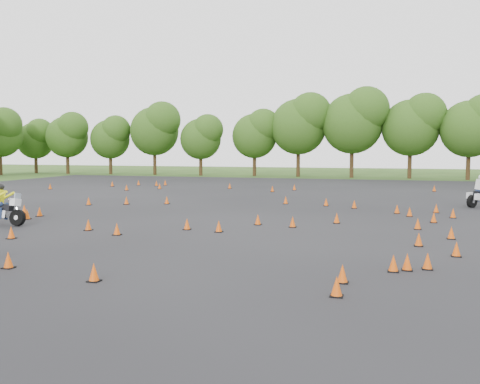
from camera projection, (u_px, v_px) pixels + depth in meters
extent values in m
plane|color=#2D5119|center=(214.00, 227.00, 22.82)|extent=(140.00, 140.00, 0.00)
plane|color=black|center=(250.00, 211.00, 28.57)|extent=(62.00, 62.00, 0.00)
cone|color=#DA4D09|center=(187.00, 224.00, 22.14)|extent=(0.26, 0.26, 0.45)
cone|color=#DA4D09|center=(272.00, 189.00, 41.16)|extent=(0.26, 0.26, 0.45)
cone|color=#DA4D09|center=(126.00, 201.00, 31.98)|extent=(0.26, 0.26, 0.45)
cone|color=#DA4D09|center=(410.00, 212.00, 26.39)|extent=(0.26, 0.26, 0.45)
cone|color=#DA4D09|center=(160.00, 186.00, 44.07)|extent=(0.26, 0.26, 0.45)
cone|color=#DA4D09|center=(418.00, 224.00, 22.23)|extent=(0.26, 0.26, 0.45)
cone|color=#DA4D09|center=(407.00, 262.00, 14.79)|extent=(0.26, 0.26, 0.45)
cone|color=#DA4D09|center=(337.00, 218.00, 24.00)|extent=(0.26, 0.26, 0.45)
cone|color=#DA4D09|center=(156.00, 183.00, 47.34)|extent=(0.26, 0.26, 0.45)
cone|color=#DA4D09|center=(139.00, 183.00, 48.37)|extent=(0.26, 0.26, 0.45)
cone|color=#DA4D09|center=(8.00, 260.00, 15.05)|extent=(0.26, 0.26, 0.45)
cone|color=#DA4D09|center=(393.00, 264.00, 14.63)|extent=(0.26, 0.26, 0.45)
cone|color=#DA4D09|center=(88.00, 225.00, 21.94)|extent=(0.26, 0.26, 0.45)
cone|color=#DA4D09|center=(24.00, 209.00, 27.49)|extent=(0.26, 0.26, 0.45)
cone|color=#DA4D09|center=(89.00, 201.00, 31.62)|extent=(0.26, 0.26, 0.45)
cone|color=#DA4D09|center=(434.00, 189.00, 41.44)|extent=(0.26, 0.26, 0.45)
cone|color=#DA4D09|center=(293.00, 222.00, 22.79)|extent=(0.26, 0.26, 0.45)
cone|color=#DA4D09|center=(434.00, 218.00, 24.21)|extent=(0.26, 0.26, 0.45)
cone|color=#DA4D09|center=(456.00, 249.00, 16.66)|extent=(0.26, 0.26, 0.45)
cone|color=#DA4D09|center=(451.00, 233.00, 19.86)|extent=(0.26, 0.26, 0.45)
cone|color=#DA4D09|center=(294.00, 187.00, 42.71)|extent=(0.26, 0.26, 0.45)
cone|color=#DA4D09|center=(258.00, 220.00, 23.54)|extent=(0.26, 0.26, 0.45)
cone|color=#DA4D09|center=(428.00, 261.00, 14.90)|extent=(0.26, 0.26, 0.45)
cone|color=#DA4D09|center=(342.00, 274.00, 13.42)|extent=(0.26, 0.26, 0.45)
cone|color=#DA4D09|center=(230.00, 186.00, 44.32)|extent=(0.26, 0.26, 0.45)
cone|color=#DA4D09|center=(127.00, 188.00, 42.48)|extent=(0.26, 0.26, 0.45)
cone|color=#DA4D09|center=(117.00, 229.00, 20.77)|extent=(0.26, 0.26, 0.45)
cone|color=#DA4D09|center=(167.00, 200.00, 32.25)|extent=(0.26, 0.26, 0.45)
cone|color=#DA4D09|center=(40.00, 212.00, 26.44)|extent=(0.26, 0.26, 0.45)
cone|color=#DA4D09|center=(286.00, 200.00, 32.29)|extent=(0.26, 0.26, 0.45)
cone|color=#DA4D09|center=(50.00, 186.00, 43.69)|extent=(0.26, 0.26, 0.45)
cone|color=#DA4D09|center=(397.00, 209.00, 27.57)|extent=(0.26, 0.26, 0.45)
cone|color=#DA4D09|center=(219.00, 227.00, 21.49)|extent=(0.26, 0.26, 0.45)
cone|color=#DA4D09|center=(453.00, 213.00, 25.83)|extent=(0.26, 0.26, 0.45)
cone|color=#DA4D09|center=(27.00, 215.00, 25.36)|extent=(0.26, 0.26, 0.45)
cone|color=#DA4D09|center=(326.00, 202.00, 31.15)|extent=(0.26, 0.26, 0.45)
cone|color=#DA4D09|center=(11.00, 233.00, 19.93)|extent=(0.26, 0.26, 0.45)
cone|color=#DA4D09|center=(337.00, 287.00, 12.19)|extent=(0.26, 0.26, 0.45)
cone|color=#DA4D09|center=(165.00, 183.00, 48.26)|extent=(0.26, 0.26, 0.45)
cone|color=#DA4D09|center=(354.00, 204.00, 29.89)|extent=(0.26, 0.26, 0.45)
cone|color=#DA4D09|center=(112.00, 184.00, 46.83)|extent=(0.26, 0.26, 0.45)
cone|color=#DA4D09|center=(419.00, 240.00, 18.43)|extent=(0.26, 0.26, 0.45)
cone|color=#DA4D09|center=(94.00, 273.00, 13.56)|extent=(0.26, 0.26, 0.45)
cone|color=#DA4D09|center=(436.00, 208.00, 27.89)|extent=(0.26, 0.26, 0.45)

